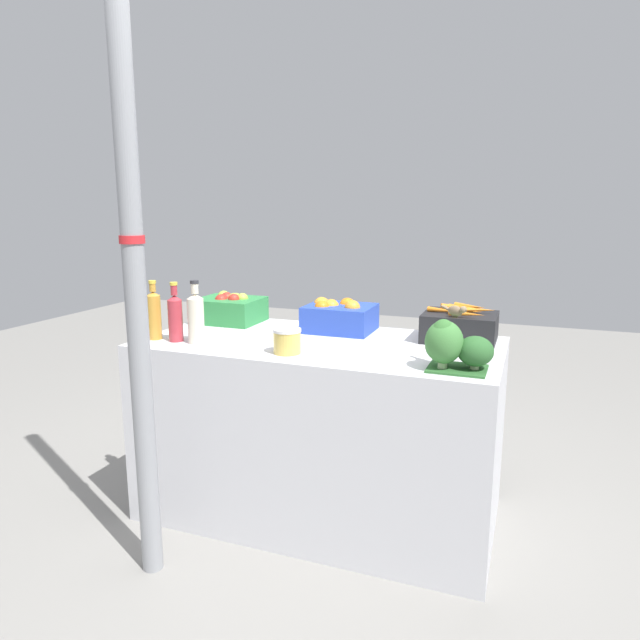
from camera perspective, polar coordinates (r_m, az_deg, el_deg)
ground_plane at (r=2.96m, az=0.00°, el=-18.47°), size 10.00×10.00×0.00m
market_table at (r=2.77m, az=0.00°, el=-10.77°), size 1.64×0.80×0.86m
support_pole at (r=2.23m, az=-18.27°, el=7.40°), size 0.09×0.09×2.68m
apple_crate at (r=3.09m, az=-9.00°, el=1.16°), size 0.33×0.28×0.16m
orange_crate at (r=2.84m, az=1.92°, el=0.39°), size 0.33×0.28×0.16m
carrot_crate at (r=2.71m, az=13.84°, el=-0.53°), size 0.33×0.28×0.17m
broccoli_pile at (r=2.22m, az=12.92°, el=-2.52°), size 0.25×0.18×0.20m
juice_bottle_amber at (r=2.76m, az=-16.26°, el=0.58°), size 0.06×0.06×0.28m
juice_bottle_ruby at (r=2.70m, az=-14.27°, el=0.34°), size 0.07×0.07×0.27m
juice_bottle_cloudy at (r=2.64m, az=-12.31°, el=0.31°), size 0.07×0.07×0.29m
pickle_jar at (r=2.42m, az=-3.31°, el=-2.10°), size 0.12×0.12×0.11m
sparrow_bird at (r=2.21m, az=13.46°, el=0.90°), size 0.11×0.10×0.05m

